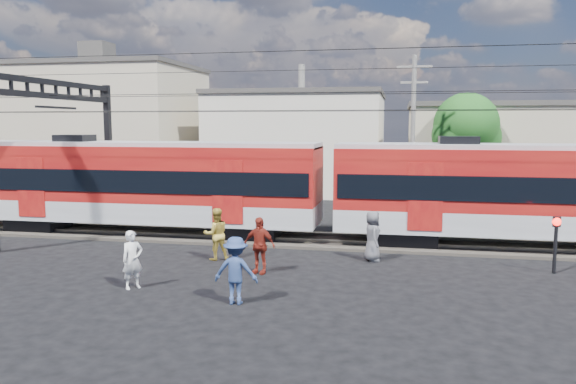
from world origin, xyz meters
name	(u,v)px	position (x,y,z in m)	size (l,w,h in m)	color
ground	(211,294)	(0.00, 0.00, 0.00)	(120.00, 120.00, 0.00)	black
track_bed	(272,238)	(0.00, 8.00, 0.06)	(70.00, 3.40, 0.12)	#2D2823
rail_near	(268,239)	(0.00, 7.25, 0.18)	(70.00, 0.12, 0.12)	#59544C
rail_far	(275,232)	(0.00, 8.75, 0.18)	(70.00, 0.12, 0.12)	#59544C
commuter_train	(146,182)	(-5.76, 8.00, 2.40)	(50.30, 3.08, 4.17)	black
catenary	(84,120)	(-8.65, 8.00, 5.14)	(70.00, 9.30, 7.52)	black
building_west	(100,128)	(-17.00, 24.00, 4.66)	(14.28, 10.20, 9.30)	tan
building_midwest	(301,141)	(-2.00, 27.00, 3.66)	(12.24, 12.24, 7.30)	beige
building_mideast	(534,152)	(14.00, 24.00, 3.16)	(16.32, 10.20, 6.30)	tan
utility_pole_mid	(413,132)	(6.00, 15.00, 4.53)	(1.80, 0.24, 8.50)	slate
tree_near	(469,129)	(9.19, 18.09, 4.66)	(3.82, 3.64, 6.72)	#382619
pedestrian_a	(132,260)	(-2.49, 0.10, 0.89)	(0.65, 0.42, 1.78)	silver
pedestrian_b	(216,234)	(-1.17, 4.05, 0.96)	(0.93, 0.73, 1.92)	#B39838
pedestrian_c	(236,270)	(0.99, -0.69, 0.94)	(1.22, 0.70, 1.88)	navy
pedestrian_d	(259,245)	(0.83, 2.54, 0.95)	(1.11, 0.46, 1.90)	maroon
pedestrian_e	(372,236)	(4.45, 5.00, 0.92)	(0.90, 0.58, 1.83)	#505055
crossing_signal	(556,234)	(10.49, 4.42, 1.34)	(0.28, 0.28, 1.93)	black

